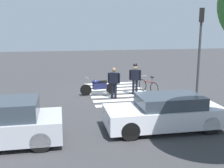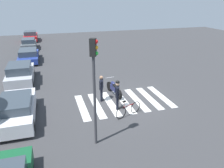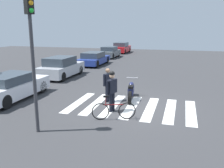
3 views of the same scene
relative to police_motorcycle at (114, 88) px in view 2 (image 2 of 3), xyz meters
name	(u,v)px [view 2 (image 2 of 3)]	position (x,y,z in m)	size (l,w,h in m)	color
ground_plane	(124,101)	(-1.20, -0.28, -0.46)	(60.00, 60.00, 0.00)	#38383A
police_motorcycle	(114,88)	(0.00, 0.00, 0.00)	(2.20, 0.62, 1.04)	black
leaning_bicycle	(128,109)	(-2.99, 0.10, -0.07)	(0.72, 1.70, 1.02)	black
officer_on_foot	(117,92)	(-2.06, 0.44, 0.62)	(0.65, 0.37, 1.86)	black
officer_by_motorcycle	(101,87)	(-0.67, 1.06, 0.52)	(0.64, 0.36, 1.71)	black
crosswalk_stripes	(124,101)	(-1.20, -0.28, -0.46)	(3.50, 5.85, 0.01)	silver
car_white_van	(17,109)	(-1.64, 6.02, 0.20)	(4.49, 1.84, 1.35)	black
car_silver_sedan	(20,74)	(4.37, 6.27, 0.26)	(4.38, 1.92, 1.52)	black
car_blue_hatchback	(29,55)	(10.57, 5.94, 0.17)	(4.58, 1.94, 1.28)	black
car_grey_coupe	(29,44)	(16.71, 6.15, 0.19)	(4.04, 1.75, 1.35)	black
car_red_convertible	(31,36)	(22.47, 6.12, 0.25)	(4.30, 1.91, 1.50)	black
traffic_light_pole	(94,78)	(-4.92, 2.41, 2.73)	(0.32, 0.36, 4.82)	#38383D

